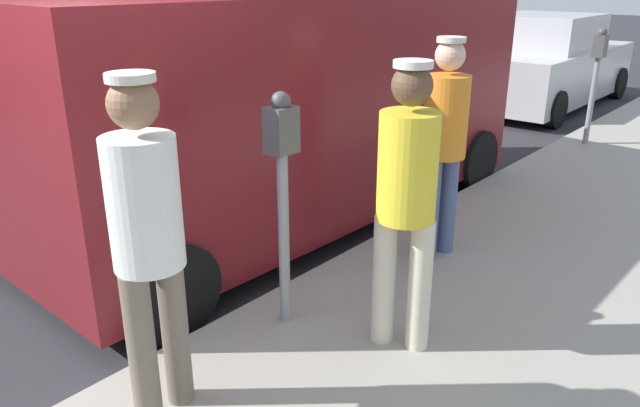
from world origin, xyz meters
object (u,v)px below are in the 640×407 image
Objects in this scene: pedestrian_in_orange at (444,136)px; parked_sedan_ahead at (544,65)px; parking_meter_near at (282,172)px; pedestrian_in_yellow at (406,192)px; parking_meter_far at (597,67)px; parked_van at (287,104)px; pedestrian_in_white at (147,233)px.

pedestrian_in_orange reaches higher than parked_sedan_ahead.
pedestrian_in_yellow is at bearing 20.24° from parking_meter_near.
pedestrian_in_orange is at bearing 110.66° from pedestrian_in_yellow.
parking_meter_near is 0.77m from pedestrian_in_yellow.
parking_meter_near is at bearing -159.76° from pedestrian_in_yellow.
parking_meter_far is 0.88× the size of pedestrian_in_orange.
parked_van is (-1.50, 1.63, -0.03)m from parking_meter_near.
pedestrian_in_white is (-0.10, -2.60, 0.02)m from pedestrian_in_orange.
pedestrian_in_white is 0.40× the size of parked_sedan_ahead.
parking_meter_near is 0.29× the size of parked_van.
parking_meter_near reaches higher than parked_sedan_ahead.
pedestrian_in_white is at bearing -82.89° from parking_meter_near.
parking_meter_far is 3.37m from parked_sedan_ahead.
pedestrian_in_orange is at bearing -2.81° from parked_van.
parking_meter_far is (0.00, 5.92, 0.00)m from parking_meter_near.
parked_van reaches higher than parking_meter_near.
parked_sedan_ahead is (-2.47, 8.50, -0.40)m from pedestrian_in_yellow.
pedestrian_in_yellow is at bearing -73.78° from parked_sedan_ahead.
pedestrian_in_yellow is (0.59, 1.32, -0.02)m from pedestrian_in_white.
parking_meter_far is 0.86× the size of pedestrian_in_white.
pedestrian_in_orange is 2.60m from pedestrian_in_white.
parking_meter_near is at bearing 97.11° from pedestrian_in_white.
parking_meter_far is 0.88× the size of pedestrian_in_yellow.
pedestrian_in_yellow is (0.72, 0.27, -0.04)m from parking_meter_near.
parking_meter_far is 5.70m from pedestrian_in_yellow.
parked_sedan_ahead is at bearing 121.68° from parking_meter_far.
parking_meter_near is 0.86× the size of pedestrian_in_white.
pedestrian_in_white is 0.34× the size of parked_van.
parked_van reaches higher than parking_meter_far.
parking_meter_far is at bearing -58.32° from parked_sedan_ahead.
pedestrian_in_orange is 0.33× the size of parked_van.
pedestrian_in_white is 1.44m from pedestrian_in_yellow.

